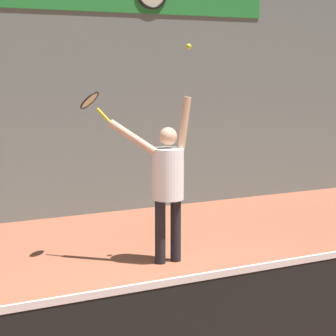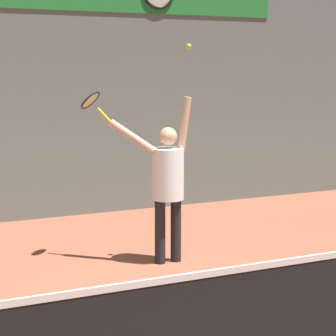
% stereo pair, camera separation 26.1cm
% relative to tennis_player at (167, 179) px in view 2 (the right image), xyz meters
% --- Properties ---
extents(ground_plane, '(18.00, 18.00, 0.00)m').
position_rel_tennis_player_xyz_m(ground_plane, '(-0.59, -1.93, -1.04)').
color(ground_plane, '#9E563D').
extents(back_wall, '(18.00, 0.10, 5.00)m').
position_rel_tennis_player_xyz_m(back_wall, '(-0.59, 2.88, 1.46)').
color(back_wall, slate).
rests_on(back_wall, ground_plane).
extents(court_net, '(6.93, 0.07, 1.06)m').
position_rel_tennis_player_xyz_m(court_net, '(-0.59, -2.98, -0.54)').
color(court_net, '#333333').
rests_on(court_net, ground_plane).
extents(tennis_player, '(0.95, 0.59, 2.03)m').
position_rel_tennis_player_xyz_m(tennis_player, '(0.00, 0.00, 0.00)').
color(tennis_player, black).
rests_on(tennis_player, ground_plane).
extents(tennis_racket, '(0.40, 0.39, 0.39)m').
position_rel_tennis_player_xyz_m(tennis_racket, '(-0.78, 0.51, 0.92)').
color(tennis_racket, yellow).
extents(tennis_ball, '(0.07, 0.07, 0.07)m').
position_rel_tennis_player_xyz_m(tennis_ball, '(0.22, -0.11, 1.57)').
color(tennis_ball, '#CCDB2D').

